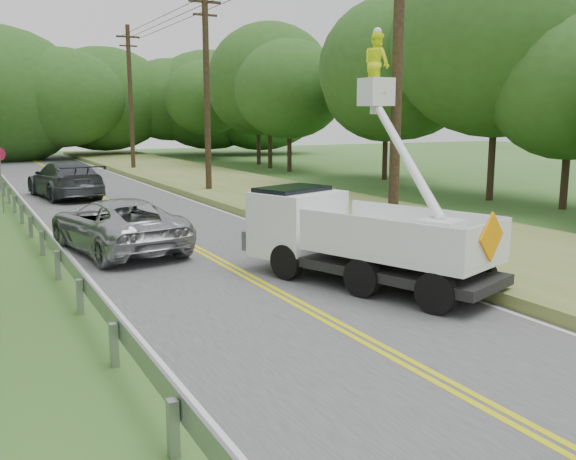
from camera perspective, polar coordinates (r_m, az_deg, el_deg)
name	(u,v)px	position (r m, az deg, el deg)	size (l,w,h in m)	color
ground	(502,415)	(8.99, 18.79, -15.61)	(140.00, 140.00, 0.00)	#3C6225
road	(173,236)	(20.73, -10.34, -0.58)	(7.20, 96.00, 0.03)	#454548
guardrail	(37,226)	(20.73, -21.80, 0.38)	(0.18, 48.00, 0.77)	gray
utility_poles	(270,79)	(25.08, -1.64, 13.50)	(1.60, 43.30, 10.00)	black
tall_grass_verge	(356,216)	(23.76, 6.20, 1.24)	(7.00, 96.00, 0.30)	#5A7530
treeline_right	(378,75)	(37.01, 8.13, 13.76)	(10.88, 56.45, 11.35)	#332319
treeline_horizon	(38,98)	(62.06, -21.72, 11.05)	(55.74, 13.80, 12.54)	#2B4E1A
bucket_truck	(343,218)	(15.16, 5.03, 1.08)	(4.49, 6.46, 6.06)	black
suv_silver	(117,225)	(18.72, -15.25, 0.48)	(2.54, 5.50, 1.53)	#A2A4A9
suv_darkgrey	(65,179)	(31.90, -19.54, 4.34)	(2.43, 5.98, 1.74)	#3D4146
stop_sign_permanent	(0,169)	(27.71, -24.61, 5.03)	(0.52, 0.26, 2.65)	gray
yard_sign	(454,243)	(17.24, 14.77, -1.12)	(0.51, 0.19, 0.76)	white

